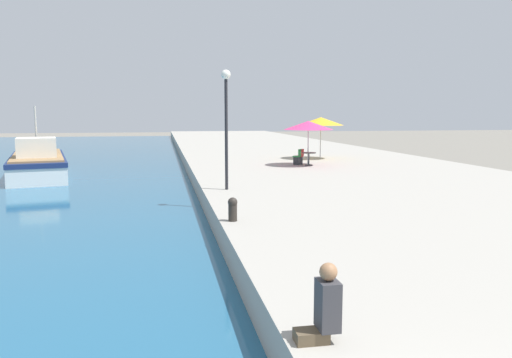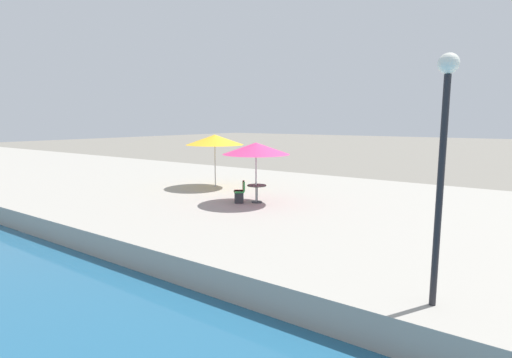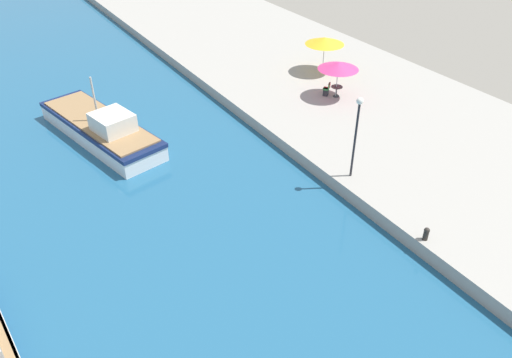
{
  "view_description": "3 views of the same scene",
  "coord_description": "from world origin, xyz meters",
  "px_view_note": "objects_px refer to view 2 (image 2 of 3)",
  "views": [
    {
      "loc": [
        -1.49,
        -2.64,
        3.7
      ],
      "look_at": [
        1.5,
        13.21,
        1.59
      ],
      "focal_mm": 35.0,
      "sensor_mm": 36.0,
      "label": 1
    },
    {
      "loc": [
        -6.7,
        14.92,
        4.21
      ],
      "look_at": [
        6.62,
        24.46,
        1.79
      ],
      "focal_mm": 28.0,
      "sensor_mm": 36.0,
      "label": 2
    },
    {
      "loc": [
        -15.12,
        0.25,
        15.73
      ],
      "look_at": [
        -4.0,
        18.0,
        1.39
      ],
      "focal_mm": 35.0,
      "sensor_mm": 36.0,
      "label": 3
    }
  ],
  "objects_px": {
    "cafe_chair_left": "(240,195)",
    "lamppost": "(443,139)",
    "cafe_chair_right": "(240,195)",
    "cafe_table": "(257,190)",
    "cafe_umbrella_white": "(215,140)",
    "cafe_umbrella_pink": "(256,148)"
  },
  "relations": [
    {
      "from": "cafe_chair_left",
      "to": "lamppost",
      "type": "xyz_separation_m",
      "value": [
        -5.32,
        -8.72,
        2.77
      ]
    },
    {
      "from": "cafe_chair_right",
      "to": "lamppost",
      "type": "distance_m",
      "value": 10.47
    },
    {
      "from": "cafe_table",
      "to": "cafe_chair_right",
      "type": "distance_m",
      "value": 0.75
    },
    {
      "from": "cafe_umbrella_white",
      "to": "cafe_chair_right",
      "type": "distance_m",
      "value": 4.83
    },
    {
      "from": "cafe_table",
      "to": "cafe_chair_left",
      "type": "xyz_separation_m",
      "value": [
        -0.41,
        0.6,
        -0.21
      ]
    },
    {
      "from": "lamppost",
      "to": "cafe_table",
      "type": "bearing_deg",
      "value": 54.79
    },
    {
      "from": "cafe_chair_left",
      "to": "lamppost",
      "type": "distance_m",
      "value": 10.58
    },
    {
      "from": "cafe_umbrella_pink",
      "to": "lamppost",
      "type": "relative_size",
      "value": 0.61
    },
    {
      "from": "cafe_umbrella_white",
      "to": "cafe_table",
      "type": "xyz_separation_m",
      "value": [
        -2.0,
        -4.06,
        -1.9
      ]
    },
    {
      "from": "cafe_chair_left",
      "to": "lamppost",
      "type": "height_order",
      "value": "lamppost"
    },
    {
      "from": "cafe_umbrella_pink",
      "to": "lamppost",
      "type": "distance_m",
      "value": 9.95
    },
    {
      "from": "cafe_umbrella_white",
      "to": "cafe_table",
      "type": "relative_size",
      "value": 3.69
    },
    {
      "from": "cafe_umbrella_pink",
      "to": "cafe_chair_right",
      "type": "height_order",
      "value": "cafe_umbrella_pink"
    },
    {
      "from": "cafe_chair_right",
      "to": "lamppost",
      "type": "xyz_separation_m",
      "value": [
        -5.22,
        -8.64,
        2.77
      ]
    },
    {
      "from": "cafe_chair_left",
      "to": "cafe_chair_right",
      "type": "height_order",
      "value": "same"
    },
    {
      "from": "cafe_umbrella_pink",
      "to": "cafe_chair_right",
      "type": "bearing_deg",
      "value": 131.89
    },
    {
      "from": "cafe_umbrella_pink",
      "to": "cafe_umbrella_white",
      "type": "relative_size",
      "value": 0.94
    },
    {
      "from": "cafe_umbrella_pink",
      "to": "cafe_table",
      "type": "xyz_separation_m",
      "value": [
        0.05,
        -0.0,
        -1.74
      ]
    },
    {
      "from": "cafe_chair_left",
      "to": "cafe_umbrella_white",
      "type": "bearing_deg",
      "value": 20.67
    },
    {
      "from": "cafe_table",
      "to": "cafe_chair_right",
      "type": "bearing_deg",
      "value": 134.58
    },
    {
      "from": "cafe_table",
      "to": "cafe_chair_left",
      "type": "height_order",
      "value": "cafe_chair_left"
    },
    {
      "from": "cafe_umbrella_white",
      "to": "lamppost",
      "type": "xyz_separation_m",
      "value": [
        -7.73,
        -12.18,
        0.66
      ]
    }
  ]
}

